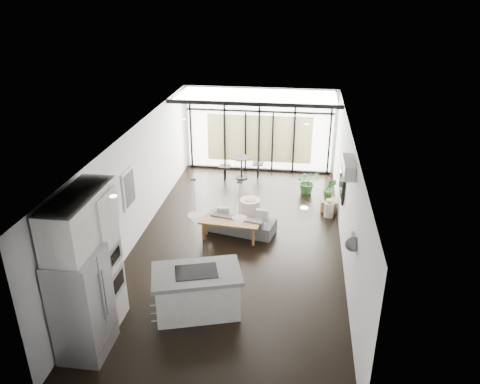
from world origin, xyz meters
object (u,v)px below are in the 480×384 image
(fridge, at_px, (82,305))
(milk_can, at_px, (329,208))
(console_bench, at_px, (229,231))
(sofa, at_px, (240,219))
(tv, at_px, (342,184))
(island, at_px, (197,292))
(pouf, at_px, (250,207))

(fridge, relative_size, milk_can, 3.80)
(fridge, xyz_separation_m, console_bench, (1.83, 4.11, -0.72))
(sofa, bearing_deg, tv, -158.62)
(island, height_order, console_bench, island)
(island, xyz_separation_m, sofa, (0.38, 3.30, -0.11))
(pouf, bearing_deg, tv, -13.96)
(fridge, relative_size, tv, 1.75)
(island, height_order, fridge, fridge)
(fridge, height_order, milk_can, fridge)
(milk_can, relative_size, tv, 0.46)
(sofa, distance_m, console_bench, 0.52)
(pouf, xyz_separation_m, tv, (2.36, -0.59, 1.08))
(fridge, relative_size, console_bench, 1.29)
(tv, bearing_deg, console_bench, -162.69)
(pouf, relative_size, milk_can, 1.10)
(console_bench, xyz_separation_m, milk_can, (2.50, 1.60, 0.01))
(island, distance_m, pouf, 4.30)
(milk_can, xyz_separation_m, tv, (0.21, -0.76, 1.05))
(island, relative_size, fridge, 0.87)
(milk_can, bearing_deg, pouf, -175.48)
(island, relative_size, tv, 1.52)
(sofa, height_order, tv, tv)
(island, bearing_deg, milk_can, 41.98)
(sofa, distance_m, milk_can, 2.56)
(console_bench, relative_size, milk_can, 2.95)
(island, xyz_separation_m, fridge, (-1.66, -1.27, 0.51))
(console_bench, relative_size, tv, 1.36)
(console_bench, distance_m, milk_can, 2.97)
(fridge, xyz_separation_m, tv, (4.54, 4.95, 0.34))
(island, relative_size, milk_can, 3.30)
(island, distance_m, tv, 4.74)
(island, bearing_deg, pouf, 66.12)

